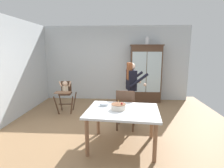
{
  "coord_description": "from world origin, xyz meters",
  "views": [
    {
      "loc": [
        0.27,
        -3.98,
        1.85
      ],
      "look_at": [
        -0.01,
        0.7,
        0.95
      ],
      "focal_mm": 28.57,
      "sensor_mm": 36.0,
      "label": 1
    }
  ],
  "objects_px": {
    "adult_person": "(131,84)",
    "dining_chair_far_side": "(126,107)",
    "ceramic_vase": "(147,41)",
    "serving_bowl": "(104,104)",
    "birthday_cake": "(118,107)",
    "dining_table": "(123,115)",
    "china_cabinet": "(146,74)",
    "high_chair_with_toddler": "(65,91)"
  },
  "relations": [
    {
      "from": "serving_bowl",
      "to": "dining_chair_far_side",
      "type": "xyz_separation_m",
      "value": [
        0.45,
        0.49,
        -0.21
      ]
    },
    {
      "from": "china_cabinet",
      "to": "high_chair_with_toddler",
      "type": "xyz_separation_m",
      "value": [
        -2.51,
        -1.31,
        -0.37
      ]
    },
    {
      "from": "birthday_cake",
      "to": "serving_bowl",
      "type": "xyz_separation_m",
      "value": [
        -0.3,
        0.22,
        -0.03
      ]
    },
    {
      "from": "high_chair_with_toddler",
      "to": "adult_person",
      "type": "height_order",
      "value": "adult_person"
    },
    {
      "from": "ceramic_vase",
      "to": "dining_chair_far_side",
      "type": "height_order",
      "value": "ceramic_vase"
    },
    {
      "from": "dining_table",
      "to": "birthday_cake",
      "type": "xyz_separation_m",
      "value": [
        -0.08,
        0.02,
        0.15
      ]
    },
    {
      "from": "high_chair_with_toddler",
      "to": "birthday_cake",
      "type": "xyz_separation_m",
      "value": [
        1.61,
        -1.81,
        0.14
      ]
    },
    {
      "from": "serving_bowl",
      "to": "dining_chair_far_side",
      "type": "distance_m",
      "value": 0.7
    },
    {
      "from": "adult_person",
      "to": "serving_bowl",
      "type": "height_order",
      "value": "adult_person"
    },
    {
      "from": "ceramic_vase",
      "to": "birthday_cake",
      "type": "xyz_separation_m",
      "value": [
        -0.91,
        -3.12,
        -1.35
      ]
    },
    {
      "from": "china_cabinet",
      "to": "ceramic_vase",
      "type": "relative_size",
      "value": 7.51
    },
    {
      "from": "china_cabinet",
      "to": "high_chair_with_toddler",
      "type": "relative_size",
      "value": 2.13
    },
    {
      "from": "adult_person",
      "to": "high_chair_with_toddler",
      "type": "bearing_deg",
      "value": 63.25
    },
    {
      "from": "birthday_cake",
      "to": "china_cabinet",
      "type": "bearing_deg",
      "value": 74.02
    },
    {
      "from": "high_chair_with_toddler",
      "to": "dining_chair_far_side",
      "type": "relative_size",
      "value": 0.99
    },
    {
      "from": "china_cabinet",
      "to": "adult_person",
      "type": "distance_m",
      "value": 1.86
    },
    {
      "from": "dining_table",
      "to": "dining_chair_far_side",
      "type": "xyz_separation_m",
      "value": [
        0.07,
        0.73,
        -0.09
      ]
    },
    {
      "from": "adult_person",
      "to": "birthday_cake",
      "type": "xyz_separation_m",
      "value": [
        -0.31,
        -1.35,
        -0.17
      ]
    },
    {
      "from": "china_cabinet",
      "to": "dining_table",
      "type": "xyz_separation_m",
      "value": [
        -0.81,
        -3.14,
        -0.37
      ]
    },
    {
      "from": "ceramic_vase",
      "to": "serving_bowl",
      "type": "height_order",
      "value": "ceramic_vase"
    },
    {
      "from": "dining_table",
      "to": "serving_bowl",
      "type": "xyz_separation_m",
      "value": [
        -0.38,
        0.24,
        0.12
      ]
    },
    {
      "from": "ceramic_vase",
      "to": "serving_bowl",
      "type": "xyz_separation_m",
      "value": [
        -1.21,
        -2.9,
        -1.38
      ]
    },
    {
      "from": "high_chair_with_toddler",
      "to": "dining_table",
      "type": "distance_m",
      "value": 2.5
    },
    {
      "from": "adult_person",
      "to": "dining_table",
      "type": "relative_size",
      "value": 1.07
    },
    {
      "from": "china_cabinet",
      "to": "adult_person",
      "type": "relative_size",
      "value": 1.32
    },
    {
      "from": "serving_bowl",
      "to": "high_chair_with_toddler",
      "type": "bearing_deg",
      "value": 129.57
    },
    {
      "from": "china_cabinet",
      "to": "adult_person",
      "type": "xyz_separation_m",
      "value": [
        -0.58,
        -1.76,
        -0.05
      ]
    },
    {
      "from": "birthday_cake",
      "to": "serving_bowl",
      "type": "relative_size",
      "value": 1.56
    },
    {
      "from": "china_cabinet",
      "to": "dining_table",
      "type": "distance_m",
      "value": 3.26
    },
    {
      "from": "ceramic_vase",
      "to": "birthday_cake",
      "type": "relative_size",
      "value": 0.96
    },
    {
      "from": "ceramic_vase",
      "to": "birthday_cake",
      "type": "bearing_deg",
      "value": -106.23
    },
    {
      "from": "ceramic_vase",
      "to": "serving_bowl",
      "type": "relative_size",
      "value": 1.5
    },
    {
      "from": "adult_person",
      "to": "dining_chair_far_side",
      "type": "height_order",
      "value": "adult_person"
    },
    {
      "from": "ceramic_vase",
      "to": "dining_chair_far_side",
      "type": "bearing_deg",
      "value": -107.5
    },
    {
      "from": "china_cabinet",
      "to": "dining_table",
      "type": "bearing_deg",
      "value": -104.51
    },
    {
      "from": "birthday_cake",
      "to": "dining_chair_far_side",
      "type": "height_order",
      "value": "dining_chair_far_side"
    },
    {
      "from": "high_chair_with_toddler",
      "to": "adult_person",
      "type": "xyz_separation_m",
      "value": [
        1.92,
        -0.46,
        0.31
      ]
    },
    {
      "from": "birthday_cake",
      "to": "serving_bowl",
      "type": "height_order",
      "value": "birthday_cake"
    },
    {
      "from": "high_chair_with_toddler",
      "to": "dining_table",
      "type": "relative_size",
      "value": 0.66
    },
    {
      "from": "china_cabinet",
      "to": "dining_table",
      "type": "height_order",
      "value": "china_cabinet"
    },
    {
      "from": "serving_bowl",
      "to": "china_cabinet",
      "type": "bearing_deg",
      "value": 67.62
    },
    {
      "from": "china_cabinet",
      "to": "birthday_cake",
      "type": "distance_m",
      "value": 3.25
    }
  ]
}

